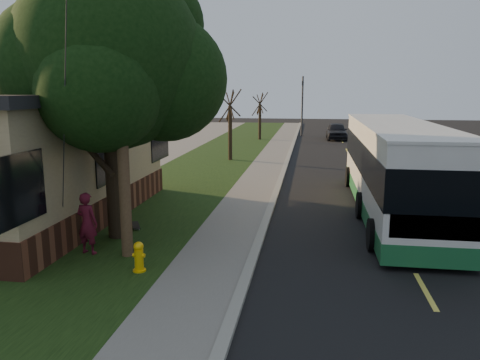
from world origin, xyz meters
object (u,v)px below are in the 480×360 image
traffic_signal (302,102)px  skateboard_main (136,225)px  bare_tree_far (260,117)px  dumpster (37,196)px  skateboarder (87,223)px  utility_pole (119,79)px  fire_hydrant (139,257)px  leafy_tree (112,61)px  bare_tree_near (230,126)px  distant_car (337,131)px  transit_bus (395,166)px

traffic_signal → skateboard_main: bearing=-98.4°
bare_tree_far → dumpster: size_ratio=2.64×
skateboarder → skateboard_main: skateboarder is taller
utility_pole → bare_tree_far: (0.31, 29.01, -2.63)m
skateboarder → skateboard_main: bearing=-86.5°
skateboarder → fire_hydrant: bearing=162.8°
leafy_tree → dumpster: bearing=152.0°
utility_pole → fire_hydrant: bearing=-54.6°
bare_tree_far → skateboarder: bearing=-92.7°
bare_tree_far → skateboarder: size_ratio=2.42×
bare_tree_near → distant_car: bare_tree_near is taller
fire_hydrant → distant_car: 32.22m
bare_tree_far → skateboard_main: bearing=-92.2°
dumpster → transit_bus: bearing=9.4°
leafy_tree → bare_tree_far: size_ratio=1.94×
traffic_signal → transit_bus: traffic_signal is taller
utility_pole → skateboard_main: 5.19m
utility_pole → dumpster: utility_pole is taller
skateboarder → dumpster: 5.39m
bare_tree_near → dumpster: (-4.70, -13.21, -1.52)m
fire_hydrant → skateboarder: size_ratio=0.44×
distant_car → leafy_tree: bearing=-105.2°
skateboarder → skateboard_main: (0.36, 2.48, -0.77)m
leafy_tree → distant_car: bearing=75.0°
utility_pole → leafy_tree: (-0.87, 1.66, 0.54)m
bare_tree_far → skateboarder: (-1.38, -29.02, -1.10)m
traffic_signal → transit_bus: (3.89, -27.14, -1.45)m
leafy_tree → dumpster: (-4.02, 2.14, -4.53)m
traffic_signal → fire_hydrant: bearing=-95.2°
dumpster → distant_car: bearing=66.3°
bare_tree_far → distant_car: bearing=13.8°
transit_bus → distant_car: 24.78m
leafy_tree → bare_tree_near: size_ratio=1.81×
distant_car → traffic_signal: bearing=142.2°
leafy_tree → skateboarder: 4.58m
traffic_signal → distant_car: bearing=-37.6°
fire_hydrant → leafy_tree: bearing=120.7°
utility_pole → distant_car: 31.63m
skateboard_main → bare_tree_far: bearing=87.8°
transit_bus → skateboarder: 10.59m
bare_tree_near → transit_bus: bearing=-54.7°
fire_hydrant → transit_bus: bearing=44.5°
utility_pole → traffic_signal: utility_pole is taller
leafy_tree → bare_tree_far: 27.56m
leafy_tree → skateboarder: leafy_tree is taller
fire_hydrant → leafy_tree: leafy_tree is taller
bare_tree_far → distant_car: 6.90m
fire_hydrant → bare_tree_near: (-0.90, 18.00, 1.72)m
utility_pole → bare_tree_near: size_ratio=2.11×
transit_bus → bare_tree_far: bearing=107.7°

